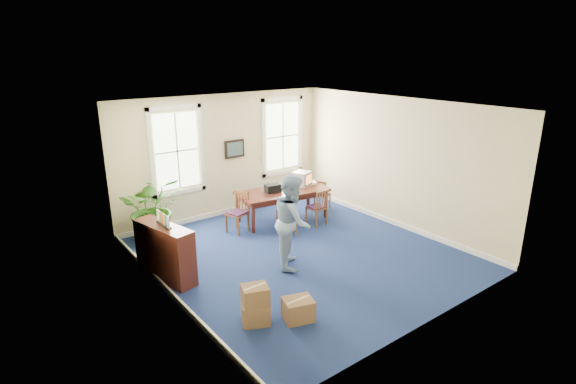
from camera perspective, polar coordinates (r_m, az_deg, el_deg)
floor at (r=9.88m, az=1.66°, el=-7.88°), size 6.50×6.50×0.00m
ceiling at (r=8.98m, az=1.84°, el=10.87°), size 6.50×6.50×0.00m
wall_back at (r=11.92m, az=-8.14°, el=4.60°), size 6.50×0.00×6.50m
wall_front at (r=7.22m, az=18.22°, el=-4.90°), size 6.50×0.00×6.50m
wall_left at (r=7.87m, az=-15.54°, el=-2.78°), size 0.00×6.50×6.50m
wall_right at (r=11.37m, az=13.62°, el=3.64°), size 0.00×6.50×6.50m
baseboard_back at (r=12.33m, az=-7.76°, el=-2.41°), size 6.00×0.04×0.12m
baseboard_left at (r=8.52m, az=-14.49°, el=-12.49°), size 0.04×6.50×0.12m
baseboard_right at (r=11.81m, az=12.99°, el=-3.65°), size 0.04×6.50×0.12m
window_left at (r=11.28m, az=-13.93°, el=5.08°), size 1.40×0.12×2.20m
window_right at (r=12.85m, az=-0.71°, el=7.09°), size 1.40×0.12×2.20m
wall_picture at (r=11.99m, az=-6.80°, el=5.47°), size 0.58×0.06×0.48m
conference_table at (r=11.68m, az=-0.68°, el=-1.65°), size 2.44×1.33×0.79m
crt_tv at (r=11.94m, az=1.81°, el=1.72°), size 0.54×0.56×0.37m
game_console at (r=12.14m, az=3.12°, el=1.19°), size 0.23×0.26×0.05m
equipment_bag at (r=11.41m, az=-1.92°, el=0.50°), size 0.43×0.32×0.20m
chair_near_left at (r=10.77m, az=-0.20°, el=-2.76°), size 0.59×0.59×1.00m
chair_near_right at (r=11.35m, az=3.64°, el=-1.89°), size 0.44×0.44×0.94m
chair_end_left at (r=10.93m, az=-6.50°, el=-2.63°), size 0.56×0.56×0.98m
chair_end_right at (r=12.49m, az=4.39°, el=-0.29°), size 0.49×0.49×0.84m
man at (r=9.05m, az=0.59°, el=-3.72°), size 1.14×1.19×1.92m
credenza at (r=8.99m, az=-15.34°, el=-7.35°), size 0.71×1.46×1.11m
brochure_rack at (r=8.74m, az=-15.58°, el=-3.26°), size 0.19×0.60×0.26m
potted_plant at (r=10.75m, az=-16.70°, el=-1.98°), size 1.73×1.61×1.57m
cardboard_boxes at (r=7.62m, az=-3.41°, el=-13.28°), size 1.57×1.57×0.69m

